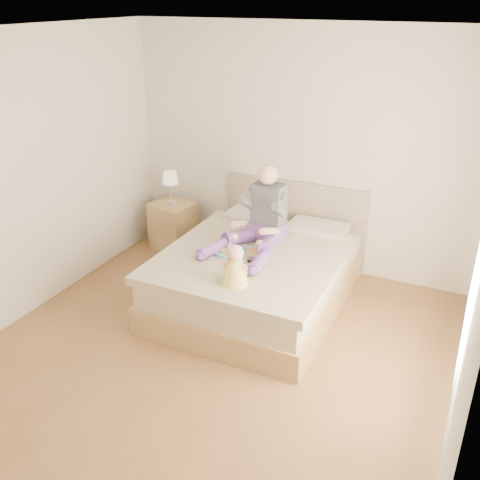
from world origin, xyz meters
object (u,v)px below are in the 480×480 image
at_px(nightstand, 174,226).
at_px(bed, 260,272).
at_px(baby, 235,268).
at_px(adult, 260,221).
at_px(tray, 239,252).

bearing_deg(nightstand, bed, -13.11).
bearing_deg(baby, adult, 92.13).
bearing_deg(bed, tray, -112.52).
bearing_deg(tray, nightstand, 141.86).
relative_size(bed, baby, 5.75).
relative_size(adult, tray, 1.99).
distance_m(bed, adult, 0.54).
height_order(nightstand, tray, tray).
xyz_separation_m(bed, tray, (-0.11, -0.27, 0.32)).
relative_size(bed, nightstand, 3.61).
xyz_separation_m(adult, baby, (0.14, -0.87, -0.09)).
relative_size(tray, baby, 1.34).
xyz_separation_m(bed, nightstand, (-1.46, 0.67, -0.02)).
distance_m(nightstand, adult, 1.63).
bearing_deg(baby, nightstand, 129.81).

